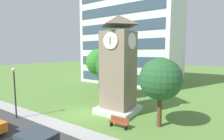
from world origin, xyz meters
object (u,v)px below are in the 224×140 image
object	(u,v)px
clock_tower	(118,70)
tree_near_tower	(99,62)
park_bench	(119,122)
tree_by_building	(112,67)
street_lamp	(15,87)
tree_streetside	(160,79)

from	to	relation	value
clock_tower	tree_near_tower	world-z (taller)	clock_tower
clock_tower	park_bench	size ratio (longest dim) A/B	5.73
park_bench	tree_by_building	size ratio (longest dim) A/B	0.27
clock_tower	tree_near_tower	bearing A→B (deg)	136.78
street_lamp	tree_near_tower	xyz separation A→B (m)	(-1.45, 15.56, 1.58)
tree_near_tower	tree_by_building	xyz separation A→B (m)	(5.24, -3.91, -0.33)
park_bench	clock_tower	bearing A→B (deg)	121.48
tree_streetside	tree_near_tower	bearing A→B (deg)	145.30
clock_tower	tree_near_tower	xyz separation A→B (m)	(-9.08, 8.53, 0.12)
park_bench	street_lamp	distance (m)	10.69
clock_tower	street_lamp	distance (m)	10.47
street_lamp	clock_tower	bearing A→B (deg)	42.62
park_bench	tree_by_building	world-z (taller)	tree_by_building
park_bench	tree_near_tower	distance (m)	16.72
park_bench	tree_streetside	distance (m)	5.19
tree_streetside	tree_by_building	xyz separation A→B (m)	(-8.72, 5.75, 0.21)
clock_tower	park_bench	world-z (taller)	clock_tower
street_lamp	tree_near_tower	bearing A→B (deg)	95.32
clock_tower	street_lamp	xyz separation A→B (m)	(-7.63, -7.02, -1.45)
clock_tower	street_lamp	size ratio (longest dim) A/B	2.07
park_bench	street_lamp	xyz separation A→B (m)	(-9.62, -3.78, 2.72)
clock_tower	tree_streetside	xyz separation A→B (m)	(4.87, -1.13, -0.42)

